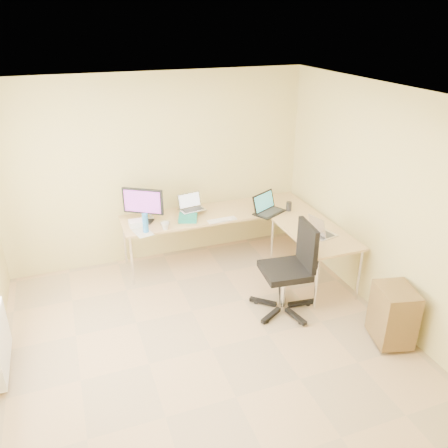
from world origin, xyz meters
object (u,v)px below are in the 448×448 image
object	(u,v)px
desk_main	(217,235)
laptop_center	(192,203)
office_chair	(285,273)
desk_return	(313,256)
laptop_black	(270,204)
monitor	(143,205)
keyboard	(222,220)
laptop_return	(323,227)
water_bottle	(145,223)
mug	(165,226)
desk_fan	(150,210)
cabinet	(393,314)

from	to	relation	value
desk_main	laptop_center	bearing A→B (deg)	169.74
laptop_center	office_chair	bearing A→B (deg)	-76.79
desk_return	laptop_black	xyz separation A→B (m)	(-0.31, 0.72, 0.50)
monitor	laptop_center	bearing A→B (deg)	35.35
laptop_center	office_chair	size ratio (longest dim) A/B	0.31
keyboard	desk_return	bearing A→B (deg)	-37.46
laptop_return	keyboard	bearing A→B (deg)	37.69
desk_main	monitor	bearing A→B (deg)	178.30
laptop_return	water_bottle	bearing A→B (deg)	54.78
monitor	mug	size ratio (longest dim) A/B	5.52
desk_main	keyboard	bearing A→B (deg)	-96.90
desk_return	keyboard	distance (m)	1.29
monitor	desk_fan	bearing A→B (deg)	65.44
laptop_center	keyboard	distance (m)	0.50
mug	desk_main	bearing A→B (deg)	20.12
desk_main	cabinet	xyz separation A→B (m)	(1.13, -2.41, -0.01)
mug	office_chair	distance (m)	1.65
desk_main	office_chair	distance (m)	1.51
desk_return	cabinet	world-z (taller)	desk_return
laptop_return	laptop_black	bearing A→B (deg)	7.77
monitor	keyboard	xyz separation A→B (m)	(0.98, -0.33, -0.23)
laptop_black	mug	bearing A→B (deg)	152.24
desk_return	water_bottle	bearing A→B (deg)	160.98
office_chair	desk_return	bearing A→B (deg)	41.24
laptop_return	cabinet	size ratio (longest dim) A/B	0.55
laptop_black	desk_fan	xyz separation A→B (m)	(-1.59, 0.37, -0.01)
desk_fan	office_chair	bearing A→B (deg)	-41.80
laptop_black	water_bottle	size ratio (longest dim) A/B	1.70
laptop_center	laptop_return	size ratio (longest dim) A/B	1.01
mug	cabinet	bearing A→B (deg)	-47.41
water_bottle	cabinet	size ratio (longest dim) A/B	0.41
office_chair	cabinet	distance (m)	1.25
mug	laptop_center	bearing A→B (deg)	37.59
laptop_black	keyboard	size ratio (longest dim) A/B	1.11
laptop_center	desk_main	bearing A→B (deg)	-20.25
desk_main	water_bottle	xyz separation A→B (m)	(-1.06, -0.30, 0.49)
laptop_black	water_bottle	xyz separation A→B (m)	(-1.73, -0.02, -0.01)
laptop_black	cabinet	size ratio (longest dim) A/B	0.70
monitor	keyboard	bearing A→B (deg)	14.18
laptop_black	mug	world-z (taller)	laptop_black
office_chair	cabinet	xyz separation A→B (m)	(0.81, -0.93, -0.14)
desk_return	cabinet	distance (m)	1.41
monitor	desk_return	bearing A→B (deg)	5.30
desk_main	cabinet	distance (m)	2.66
keyboard	cabinet	bearing A→B (deg)	-63.82
laptop_center	keyboard	bearing A→B (deg)	-59.37
monitor	laptop_return	world-z (taller)	monitor
laptop_black	desk_fan	bearing A→B (deg)	138.29
desk_return	water_bottle	xyz separation A→B (m)	(-2.04, 0.70, 0.49)
mug	water_bottle	xyz separation A→B (m)	(-0.25, 0.00, 0.08)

